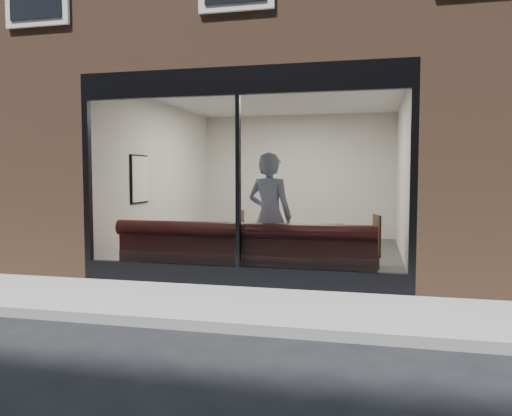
% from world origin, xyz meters
% --- Properties ---
extents(ground, '(120.00, 120.00, 0.00)m').
position_xyz_m(ground, '(0.00, 0.00, 0.00)').
color(ground, black).
rests_on(ground, ground).
extents(sidewalk_near, '(40.00, 2.00, 0.01)m').
position_xyz_m(sidewalk_near, '(0.00, 1.00, 0.01)').
color(sidewalk_near, gray).
rests_on(sidewalk_near, ground).
extents(kerb_near, '(40.00, 0.10, 0.12)m').
position_xyz_m(kerb_near, '(0.00, -0.05, 0.06)').
color(kerb_near, gray).
rests_on(kerb_near, ground).
extents(host_building_pier_left, '(2.50, 12.00, 3.20)m').
position_xyz_m(host_building_pier_left, '(-3.75, 8.00, 1.60)').
color(host_building_pier_left, brown).
rests_on(host_building_pier_left, ground).
extents(host_building_pier_right, '(2.50, 12.00, 3.20)m').
position_xyz_m(host_building_pier_right, '(3.75, 8.00, 1.60)').
color(host_building_pier_right, brown).
rests_on(host_building_pier_right, ground).
extents(host_building_backfill, '(5.00, 6.00, 3.20)m').
position_xyz_m(host_building_backfill, '(0.00, 11.00, 1.60)').
color(host_building_backfill, brown).
rests_on(host_building_backfill, ground).
extents(cafe_floor, '(6.00, 6.00, 0.00)m').
position_xyz_m(cafe_floor, '(0.00, 5.00, 0.02)').
color(cafe_floor, '#2D2D30').
rests_on(cafe_floor, ground).
extents(cafe_ceiling, '(6.00, 6.00, 0.00)m').
position_xyz_m(cafe_ceiling, '(0.00, 5.00, 3.19)').
color(cafe_ceiling, white).
rests_on(cafe_ceiling, host_building_upper).
extents(cafe_wall_back, '(5.00, 0.00, 5.00)m').
position_xyz_m(cafe_wall_back, '(0.00, 7.99, 1.60)').
color(cafe_wall_back, silver).
rests_on(cafe_wall_back, ground).
extents(cafe_wall_left, '(0.00, 6.00, 6.00)m').
position_xyz_m(cafe_wall_left, '(-2.49, 5.00, 1.60)').
color(cafe_wall_left, silver).
rests_on(cafe_wall_left, ground).
extents(cafe_wall_right, '(0.00, 6.00, 6.00)m').
position_xyz_m(cafe_wall_right, '(2.49, 5.00, 1.60)').
color(cafe_wall_right, silver).
rests_on(cafe_wall_right, ground).
extents(storefront_kick, '(5.00, 0.10, 0.30)m').
position_xyz_m(storefront_kick, '(0.00, 2.05, 0.15)').
color(storefront_kick, black).
rests_on(storefront_kick, ground).
extents(storefront_header, '(5.00, 0.10, 0.40)m').
position_xyz_m(storefront_header, '(0.00, 2.05, 3.00)').
color(storefront_header, black).
rests_on(storefront_header, host_building_upper).
extents(storefront_mullion, '(0.06, 0.10, 2.50)m').
position_xyz_m(storefront_mullion, '(0.00, 2.05, 1.55)').
color(storefront_mullion, black).
rests_on(storefront_mullion, storefront_kick).
extents(storefront_glass, '(4.80, 0.00, 4.80)m').
position_xyz_m(storefront_glass, '(0.00, 2.02, 1.55)').
color(storefront_glass, white).
rests_on(storefront_glass, storefront_kick).
extents(banquette, '(4.00, 0.55, 0.45)m').
position_xyz_m(banquette, '(0.00, 2.45, 0.23)').
color(banquette, '#3D1617').
rests_on(banquette, cafe_floor).
extents(person, '(0.82, 0.64, 1.99)m').
position_xyz_m(person, '(0.35, 2.62, 1.00)').
color(person, '#A6B7DB').
rests_on(person, cafe_floor).
extents(cafe_table_left, '(0.69, 0.69, 0.04)m').
position_xyz_m(cafe_table_left, '(-0.58, 3.73, 0.74)').
color(cafe_table_left, black).
rests_on(cafe_table_left, cafe_floor).
extents(cafe_table_right, '(0.83, 0.83, 0.04)m').
position_xyz_m(cafe_table_right, '(1.20, 3.79, 0.74)').
color(cafe_table_right, black).
rests_on(cafe_table_right, cafe_floor).
extents(cafe_chair_left, '(0.43, 0.43, 0.04)m').
position_xyz_m(cafe_chair_left, '(-0.78, 4.43, 0.24)').
color(cafe_chair_left, black).
rests_on(cafe_chair_left, cafe_floor).
extents(cafe_chair_right, '(0.52, 0.52, 0.04)m').
position_xyz_m(cafe_chair_right, '(1.81, 3.91, 0.24)').
color(cafe_chair_right, black).
rests_on(cafe_chair_right, cafe_floor).
extents(wall_poster, '(0.02, 0.65, 0.87)m').
position_xyz_m(wall_poster, '(-2.45, 3.87, 1.56)').
color(wall_poster, white).
rests_on(wall_poster, cafe_wall_left).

